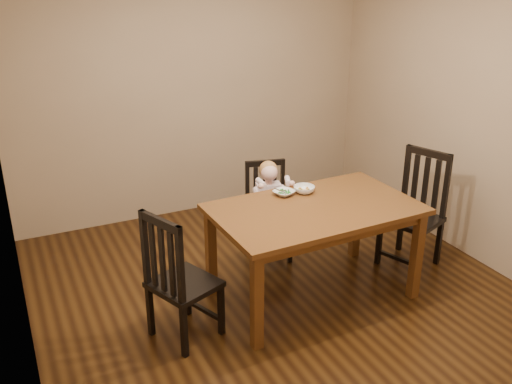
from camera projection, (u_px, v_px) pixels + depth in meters
name	position (u px, v px, depth m)	size (l,w,h in m)	color
room	(279.00, 143.00, 4.47)	(4.01, 4.01, 2.71)	#3C240C
dining_table	(315.00, 217.00, 4.65)	(1.69, 1.05, 0.83)	#553713
chair_child	(268.00, 212.00, 5.45)	(0.48, 0.46, 0.93)	black
chair_left	(178.00, 280.00, 4.18)	(0.57, 0.58, 1.05)	black
chair_right	(415.00, 211.00, 5.27)	(0.59, 0.60, 1.09)	black
toddler	(269.00, 201.00, 5.35)	(0.30, 0.38, 0.52)	silver
bowl_peas	(284.00, 193.00, 4.83)	(0.17, 0.17, 0.04)	white
bowl_veg	(304.00, 189.00, 4.88)	(0.18, 0.18, 0.06)	white
fork	(281.00, 192.00, 4.79)	(0.10, 0.10, 0.05)	silver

